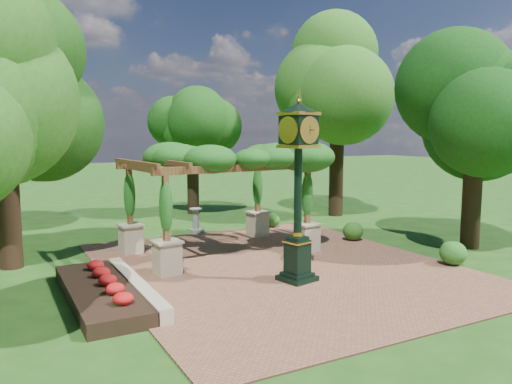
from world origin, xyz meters
name	(u,v)px	position (x,y,z in m)	size (l,w,h in m)	color
ground	(296,275)	(0.00, 0.00, 0.00)	(120.00, 120.00, 0.00)	#1E4714
brick_plaza	(279,267)	(0.00, 1.00, 0.02)	(10.00, 12.00, 0.04)	brown
border_wall	(136,287)	(-4.60, 0.50, 0.20)	(0.35, 5.00, 0.40)	#C6B793
flower_bed	(100,293)	(-5.50, 0.50, 0.18)	(1.50, 5.00, 0.36)	red
pedestal_clock	(298,175)	(-0.33, -0.54, 3.01)	(1.18, 1.18, 5.03)	black
pergola	(219,163)	(-0.85, 3.60, 3.13)	(6.36, 4.30, 3.82)	#BEB38D
sundial	(196,221)	(-0.16, 7.59, 0.43)	(0.59, 0.59, 0.99)	gray
shrub_front	(453,253)	(4.89, -1.45, 0.41)	(0.83, 0.83, 0.75)	#25631C
shrub_mid	(353,231)	(4.46, 2.89, 0.40)	(0.79, 0.79, 0.71)	#255518
shrub_back	(272,220)	(3.10, 6.73, 0.34)	(0.67, 0.67, 0.60)	#2A671D
tree_west_near	(2,88)	(-7.30, 4.88, 5.47)	(4.00, 4.00, 7.98)	#342115
tree_north	(192,128)	(1.49, 12.11, 4.42)	(3.18, 3.18, 6.47)	black
tree_east_far	(338,79)	(7.61, 8.12, 6.80)	(4.64, 4.64, 9.90)	black
tree_east_near	(477,100)	(7.47, 0.00, 5.31)	(4.20, 4.20, 7.74)	#322214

